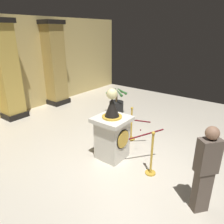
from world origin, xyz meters
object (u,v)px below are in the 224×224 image
object	(u,v)px
pedestal_clock	(112,133)
bystander_guest	(206,169)
stanchion_near	(151,159)
potted_palm_right	(116,105)
stanchion_far	(131,128)

from	to	relation	value
pedestal_clock	bystander_guest	bearing A→B (deg)	-99.90
stanchion_near	bystander_guest	world-z (taller)	bystander_guest
pedestal_clock	potted_palm_right	bearing A→B (deg)	34.42
stanchion_near	potted_palm_right	distance (m)	3.86
stanchion_near	potted_palm_right	bearing A→B (deg)	48.02
stanchion_near	stanchion_far	xyz separation A→B (m)	(1.11, 1.24, -0.02)
potted_palm_right	stanchion_near	bearing A→B (deg)	-131.98
stanchion_near	bystander_guest	xyz separation A→B (m)	(-0.39, -1.19, 0.50)
stanchion_far	stanchion_near	bearing A→B (deg)	-131.85
pedestal_clock	stanchion_far	distance (m)	1.16
stanchion_near	pedestal_clock	bearing A→B (deg)	89.37
potted_palm_right	bystander_guest	distance (m)	5.05
stanchion_far	bystander_guest	world-z (taller)	bystander_guest
potted_palm_right	bystander_guest	bearing A→B (deg)	-126.22
pedestal_clock	stanchion_near	bearing A→B (deg)	-90.63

